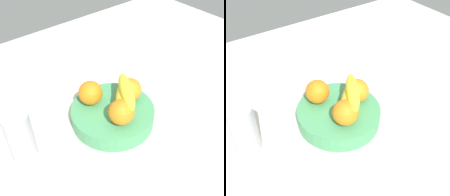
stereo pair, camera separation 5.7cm
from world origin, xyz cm
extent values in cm
cube|color=beige|center=(0.00, 0.00, -1.50)|extent=(180.00, 140.00, 3.00)
cylinder|color=#499B63|center=(-3.46, 0.28, 2.57)|extent=(25.82, 25.82, 5.14)
sphere|color=orange|center=(-6.84, 6.57, 8.90)|extent=(7.52, 7.52, 7.52)
sphere|color=orange|center=(-5.20, -5.91, 8.90)|extent=(7.52, 7.52, 7.52)
sphere|color=orange|center=(3.43, -0.30, 8.90)|extent=(7.52, 7.52, 7.52)
ellipsoid|color=yellow|center=(-0.39, -1.05, 7.14)|extent=(16.90, 11.49, 4.00)
ellipsoid|color=yellow|center=(-1.31, -1.91, 9.34)|extent=(14.79, 14.90, 4.00)
ellipsoid|color=yellow|center=(-0.01, -2.20, 11.54)|extent=(12.42, 16.53, 4.00)
cylinder|color=#B1B1C0|center=(-30.91, 5.32, 7.59)|extent=(7.24, 7.24, 15.18)
camera|label=1|loc=(-43.02, -47.20, 62.09)|focal=43.79mm
camera|label=2|loc=(-38.49, -50.64, 62.09)|focal=43.79mm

